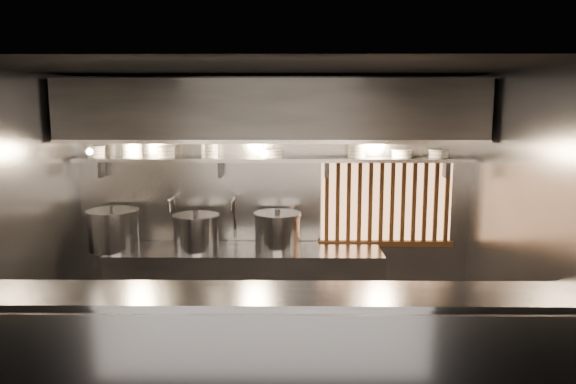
{
  "coord_description": "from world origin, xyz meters",
  "views": [
    {
      "loc": [
        0.23,
        -4.91,
        2.52
      ],
      "look_at": [
        0.18,
        0.55,
        1.64
      ],
      "focal_mm": 35.0,
      "sensor_mm": 36.0,
      "label": 1
    }
  ],
  "objects_px": {
    "stock_pot_left": "(114,230)",
    "stock_pot_right": "(277,230)",
    "pendant_bulb": "(263,153)",
    "stock_pot_mid": "(196,232)",
    "heat_lamp": "(87,146)"
  },
  "relations": [
    {
      "from": "stock_pot_mid",
      "to": "stock_pot_right",
      "type": "xyz_separation_m",
      "value": [
        0.89,
        0.08,
        0.0
      ]
    },
    {
      "from": "stock_pot_left",
      "to": "stock_pot_right",
      "type": "distance_m",
      "value": 1.8
    },
    {
      "from": "stock_pot_left",
      "to": "stock_pot_right",
      "type": "relative_size",
      "value": 1.07
    },
    {
      "from": "stock_pot_right",
      "to": "pendant_bulb",
      "type": "bearing_deg",
      "value": 166.45
    },
    {
      "from": "pendant_bulb",
      "to": "stock_pot_left",
      "type": "bearing_deg",
      "value": -176.35
    },
    {
      "from": "stock_pot_left",
      "to": "heat_lamp",
      "type": "bearing_deg",
      "value": -121.18
    },
    {
      "from": "stock_pot_left",
      "to": "stock_pot_right",
      "type": "height_order",
      "value": "stock_pot_left"
    },
    {
      "from": "stock_pot_mid",
      "to": "pendant_bulb",
      "type": "bearing_deg",
      "value": 8.81
    },
    {
      "from": "stock_pot_mid",
      "to": "stock_pot_left",
      "type": "bearing_deg",
      "value": 179.42
    },
    {
      "from": "pendant_bulb",
      "to": "stock_pot_right",
      "type": "relative_size",
      "value": 0.26
    },
    {
      "from": "stock_pot_left",
      "to": "stock_pot_right",
      "type": "bearing_deg",
      "value": 2.18
    },
    {
      "from": "stock_pot_mid",
      "to": "heat_lamp",
      "type": "bearing_deg",
      "value": -167.49
    },
    {
      "from": "pendant_bulb",
      "to": "stock_pot_mid",
      "type": "height_order",
      "value": "pendant_bulb"
    },
    {
      "from": "pendant_bulb",
      "to": "stock_pot_right",
      "type": "distance_m",
      "value": 0.87
    },
    {
      "from": "pendant_bulb",
      "to": "stock_pot_mid",
      "type": "xyz_separation_m",
      "value": [
        -0.74,
        -0.11,
        -0.86
      ]
    }
  ]
}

